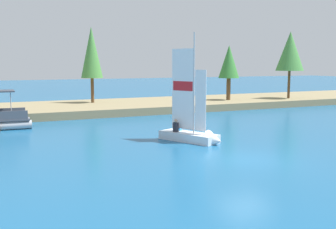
{
  "coord_description": "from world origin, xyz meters",
  "views": [
    {
      "loc": [
        -11.34,
        -15.81,
        4.54
      ],
      "look_at": [
        -0.12,
        8.44,
        1.2
      ],
      "focal_mm": 44.28,
      "sensor_mm": 36.0,
      "label": 1
    }
  ],
  "objects_px": {
    "shoreline_tree_left": "(92,53)",
    "sailboat": "(196,133)",
    "shoreline_tree_centre": "(290,51)",
    "shoreline_tree_midleft": "(229,62)"
  },
  "relations": [
    {
      "from": "shoreline_tree_midleft",
      "to": "sailboat",
      "type": "bearing_deg",
      "value": -128.29
    },
    {
      "from": "shoreline_tree_midleft",
      "to": "sailboat",
      "type": "xyz_separation_m",
      "value": [
        -12.63,
        -15.99,
        -4.07
      ]
    },
    {
      "from": "shoreline_tree_left",
      "to": "sailboat",
      "type": "xyz_separation_m",
      "value": [
        1.06,
        -19.08,
        -4.98
      ]
    },
    {
      "from": "shoreline_tree_centre",
      "to": "shoreline_tree_left",
      "type": "bearing_deg",
      "value": 168.49
    },
    {
      "from": "shoreline_tree_midleft",
      "to": "shoreline_tree_centre",
      "type": "bearing_deg",
      "value": -9.13
    },
    {
      "from": "shoreline_tree_centre",
      "to": "sailboat",
      "type": "distance_m",
      "value": 25.22
    },
    {
      "from": "shoreline_tree_midleft",
      "to": "shoreline_tree_centre",
      "type": "xyz_separation_m",
      "value": [
        7.06,
        -1.13,
        1.19
      ]
    },
    {
      "from": "shoreline_tree_left",
      "to": "sailboat",
      "type": "distance_m",
      "value": 19.75
    },
    {
      "from": "shoreline_tree_left",
      "to": "shoreline_tree_centre",
      "type": "height_order",
      "value": "shoreline_tree_left"
    },
    {
      "from": "shoreline_tree_left",
      "to": "sailboat",
      "type": "height_order",
      "value": "shoreline_tree_left"
    }
  ]
}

